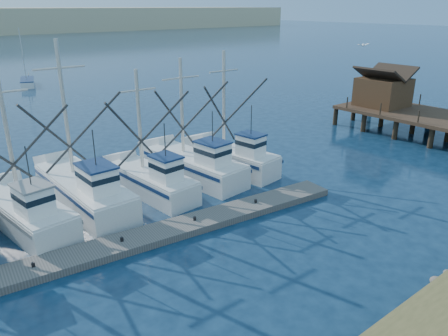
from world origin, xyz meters
The scene contains 6 objects.
ground centered at (0.00, 0.00, 0.00)m, with size 500.00×500.00×0.00m, color #0C2036.
floating_dock centered at (-9.27, 6.86, 0.18)m, with size 27.72×1.85×0.37m, color #5F5A55.
timber_pier centered at (21.50, 8.46, 2.57)m, with size 7.00×20.00×8.00m.
trawler_fleet centered at (-9.99, 11.68, 0.99)m, with size 27.54×8.87×9.83m.
sailboat_near centered at (1.66, 56.93, 0.49)m, with size 3.34×6.19×8.10m.
flying_gull centered at (12.96, 8.92, 8.23)m, with size 1.25×0.23×0.23m.
Camera 1 is at (-15.97, -10.63, 10.97)m, focal length 35.00 mm.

